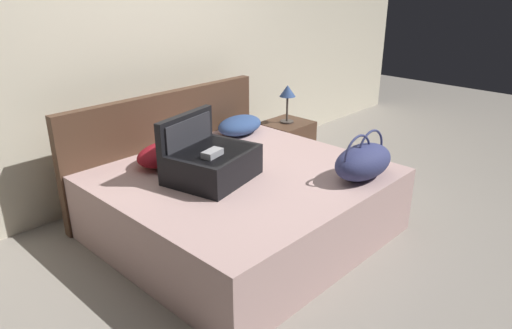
{
  "coord_description": "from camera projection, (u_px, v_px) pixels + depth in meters",
  "views": [
    {
      "loc": [
        -2.17,
        -1.8,
        1.81
      ],
      "look_at": [
        0.0,
        0.27,
        0.59
      ],
      "focal_mm": 33.2,
      "sensor_mm": 36.0,
      "label": 1
    }
  ],
  "objects": [
    {
      "name": "ground_plane",
      "position": [
        284.0,
        253.0,
        3.29
      ],
      "size": [
        12.0,
        12.0,
        0.0
      ],
      "primitive_type": "plane",
      "color": "gray"
    },
    {
      "name": "nightstand",
      "position": [
        286.0,
        145.0,
        4.64
      ],
      "size": [
        0.44,
        0.4,
        0.47
      ],
      "primitive_type": "cube",
      "color": "#4C3323",
      "rests_on": "ground"
    },
    {
      "name": "hard_case_large",
      "position": [
        211.0,
        160.0,
        3.22
      ],
      "size": [
        0.65,
        0.59,
        0.43
      ],
      "rotation": [
        0.0,
        0.0,
        0.22
      ],
      "color": "black",
      "rests_on": "bed"
    },
    {
      "name": "bed",
      "position": [
        243.0,
        204.0,
        3.45
      ],
      "size": [
        1.84,
        1.71,
        0.49
      ],
      "primitive_type": "cube",
      "color": "#BC9993",
      "rests_on": "ground"
    },
    {
      "name": "headboard",
      "position": [
        167.0,
        147.0,
        3.94
      ],
      "size": [
        1.87,
        0.08,
        0.92
      ],
      "primitive_type": "cube",
      "color": "#4C3323",
      "rests_on": "ground"
    },
    {
      "name": "back_wall",
      "position": [
        134.0,
        40.0,
        3.85
      ],
      "size": [
        8.0,
        0.1,
        2.6
      ],
      "primitive_type": "cube",
      "color": "beige",
      "rests_on": "ground"
    },
    {
      "name": "pillow_near_headboard",
      "position": [
        240.0,
        125.0,
        4.15
      ],
      "size": [
        0.5,
        0.36,
        0.16
      ],
      "primitive_type": "ellipsoid",
      "rotation": [
        0.0,
        0.0,
        0.12
      ],
      "color": "navy",
      "rests_on": "bed"
    },
    {
      "name": "table_lamp",
      "position": [
        287.0,
        94.0,
        4.45
      ],
      "size": [
        0.15,
        0.15,
        0.36
      ],
      "color": "#3F3833",
      "rests_on": "nightstand"
    },
    {
      "name": "pillow_center_head",
      "position": [
        165.0,
        154.0,
        3.49
      ],
      "size": [
        0.51,
        0.38,
        0.16
      ],
      "primitive_type": "ellipsoid",
      "rotation": [
        0.0,
        0.0,
        0.14
      ],
      "color": "maroon",
      "rests_on": "bed"
    },
    {
      "name": "duffel_bag",
      "position": [
        363.0,
        161.0,
        3.24
      ],
      "size": [
        0.52,
        0.31,
        0.33
      ],
      "rotation": [
        0.0,
        0.0,
        -0.04
      ],
      "color": "navy",
      "rests_on": "bed"
    }
  ]
}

